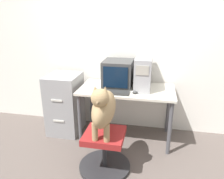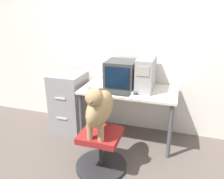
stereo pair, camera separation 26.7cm
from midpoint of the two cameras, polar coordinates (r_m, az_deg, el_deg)
ground_plane at (r=3.00m, az=5.17°, el=-15.74°), size 12.00×12.00×0.00m
wall_back at (r=3.20m, az=8.79°, el=11.60°), size 8.00×0.05×2.60m
desk at (r=2.98m, az=6.94°, el=-1.72°), size 1.28×0.66×0.76m
crt_monitor at (r=3.00m, az=4.92°, el=4.13°), size 0.40×0.41×0.36m
pc_tower at (r=2.91m, az=11.46°, el=4.02°), size 0.21×0.49×0.43m
keyboard at (r=2.77m, az=2.87°, el=-0.75°), size 0.45×0.14×0.03m
computer_mouse at (r=2.74m, az=8.95°, el=-1.06°), size 0.07×0.04×0.04m
office_chair at (r=2.61m, az=0.13°, el=-15.93°), size 0.60×0.60×0.47m
dog at (r=2.31m, az=0.00°, el=-4.81°), size 0.23×0.60×0.60m
filing_cabinet at (r=3.35m, az=-8.84°, el=-3.26°), size 0.45×0.51×0.89m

